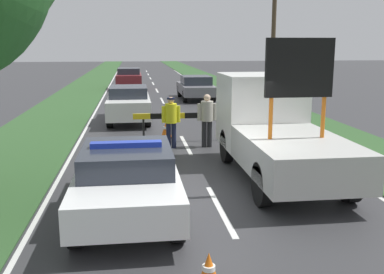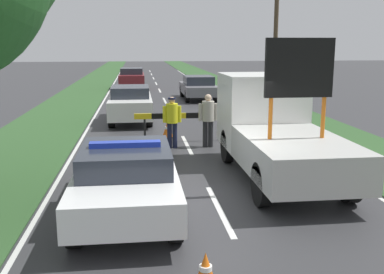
{
  "view_description": "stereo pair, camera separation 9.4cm",
  "coord_description": "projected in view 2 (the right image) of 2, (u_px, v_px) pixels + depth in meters",
  "views": [
    {
      "loc": [
        -1.67,
        -9.25,
        3.26
      ],
      "look_at": [
        -0.32,
        1.09,
        1.1
      ],
      "focal_mm": 42.0,
      "sensor_mm": 36.0,
      "label": 1
    },
    {
      "loc": [
        -1.58,
        -9.27,
        3.26
      ],
      "look_at": [
        -0.32,
        1.09,
        1.1
      ],
      "focal_mm": 42.0,
      "sensor_mm": 36.0,
      "label": 2
    }
  ],
  "objects": [
    {
      "name": "police_officer",
      "position": [
        172.0,
        118.0,
        14.21
      ],
      "size": [
        0.59,
        0.37,
        1.64
      ],
      "rotation": [
        0.0,
        0.0,
        3.4
      ],
      "color": "#191E38",
      "rests_on": "ground"
    },
    {
      "name": "queued_car_suv_grey",
      "position": [
        198.0,
        87.0,
        27.0
      ],
      "size": [
        1.88,
        4.68,
        1.41
      ],
      "rotation": [
        0.0,
        0.0,
        3.14
      ],
      "color": "slate",
      "rests_on": "ground"
    },
    {
      "name": "grass_verge_left",
      "position": [
        79.0,
        96.0,
        28.67
      ],
      "size": [
        3.28,
        120.0,
        0.03
      ],
      "color": "#2D5128",
      "rests_on": "ground"
    },
    {
      "name": "grass_verge_right",
      "position": [
        242.0,
        94.0,
        29.92
      ],
      "size": [
        3.28,
        120.0,
        0.03
      ],
      "color": "#2D5128",
      "rests_on": "ground"
    },
    {
      "name": "queued_car_wagon_maroon",
      "position": [
        132.0,
        78.0,
        33.43
      ],
      "size": [
        1.82,
        4.43,
        1.55
      ],
      "rotation": [
        0.0,
        0.0,
        3.14
      ],
      "color": "maroon",
      "rests_on": "ground"
    },
    {
      "name": "pedestrian_civilian",
      "position": [
        208.0,
        116.0,
        14.34
      ],
      "size": [
        0.61,
        0.39,
        1.71
      ],
      "rotation": [
        0.0,
        0.0,
        -0.06
      ],
      "color": "#232326",
      "rests_on": "ground"
    },
    {
      "name": "queued_car_van_white",
      "position": [
        131.0,
        103.0,
        19.18
      ],
      "size": [
        1.75,
        4.5,
        1.52
      ],
      "rotation": [
        0.0,
        0.0,
        3.14
      ],
      "color": "silver",
      "rests_on": "ground"
    },
    {
      "name": "lane_markings",
      "position": [
        165.0,
        101.0,
        26.51
      ],
      "size": [
        7.23,
        62.8,
        0.01
      ],
      "color": "silver",
      "rests_on": "ground"
    },
    {
      "name": "work_truck",
      "position": [
        273.0,
        127.0,
        11.41
      ],
      "size": [
        2.12,
        5.67,
        3.39
      ],
      "rotation": [
        0.0,
        0.0,
        3.13
      ],
      "color": "white",
      "rests_on": "ground"
    },
    {
      "name": "traffic_cone_centre_front",
      "position": [
        206.0,
        271.0,
        6.07
      ],
      "size": [
        0.37,
        0.37,
        0.52
      ],
      "color": "black",
      "rests_on": "ground"
    },
    {
      "name": "traffic_cone_near_police",
      "position": [
        168.0,
        129.0,
        15.97
      ],
      "size": [
        0.45,
        0.45,
        0.62
      ],
      "color": "black",
      "rests_on": "ground"
    },
    {
      "name": "ground_plane",
      "position": [
        212.0,
        196.0,
        9.85
      ],
      "size": [
        160.0,
        160.0,
        0.0
      ],
      "primitive_type": "plane",
      "color": "#333335"
    },
    {
      "name": "utility_pole",
      "position": [
        276.0,
        30.0,
        20.37
      ],
      "size": [
        1.2,
        0.2,
        7.61
      ],
      "color": "#473828",
      "rests_on": "ground"
    },
    {
      "name": "police_car",
      "position": [
        126.0,
        177.0,
        8.65
      ],
      "size": [
        1.89,
        4.5,
        1.47
      ],
      "rotation": [
        0.0,
        0.0,
        0.04
      ],
      "color": "white",
      "rests_on": "ground"
    },
    {
      "name": "road_barrier",
      "position": [
        186.0,
        117.0,
        15.2
      ],
      "size": [
        3.49,
        0.08,
        0.98
      ],
      "rotation": [
        0.0,
        0.0,
        0.09
      ],
      "color": "black",
      "rests_on": "ground"
    }
  ]
}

